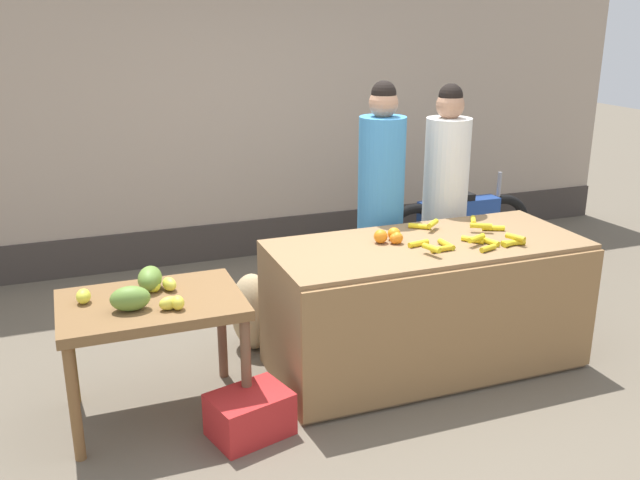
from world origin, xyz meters
TOP-DOWN VIEW (x-y plane):
  - ground_plane at (0.00, 0.00)m, footprint 24.00×24.00m
  - market_wall_back at (0.00, 2.71)m, footprint 8.28×0.23m
  - fruit_stall_counter at (0.53, -0.01)m, footprint 2.07×0.91m
  - side_table_wooden at (-1.26, 0.00)m, footprint 1.04×0.72m
  - banana_bunch_pile at (0.80, -0.07)m, footprint 0.80×0.67m
  - orange_pile at (0.30, 0.09)m, footprint 0.20×0.16m
  - mango_papaya_pile at (-1.30, 0.02)m, footprint 0.59×0.52m
  - vendor_woman_blue_shirt at (0.51, 0.69)m, footprint 0.34×0.34m
  - vendor_woman_white_shirt at (1.07, 0.71)m, footprint 0.34×0.34m
  - parked_motorcycle at (1.79, 1.64)m, footprint 1.60×0.18m
  - produce_crate at (-0.81, -0.41)m, footprint 0.51×0.43m
  - produce_sack at (-0.49, 0.64)m, footprint 0.40×0.43m

SIDE VIEW (x-z plane):
  - ground_plane at x=0.00m, z-range 0.00..0.00m
  - produce_crate at x=-0.81m, z-range 0.00..0.26m
  - produce_sack at x=-0.49m, z-range 0.00..0.57m
  - parked_motorcycle at x=1.79m, z-range -0.04..0.84m
  - fruit_stall_counter at x=0.53m, z-range 0.00..0.88m
  - side_table_wooden at x=-1.26m, z-range 0.27..1.02m
  - mango_papaya_pile at x=-1.30m, z-range 0.73..0.87m
  - banana_bunch_pile at x=0.80m, z-range 0.88..0.94m
  - vendor_woman_white_shirt at x=1.07m, z-range 0.01..1.83m
  - orange_pile at x=0.30m, z-range 0.88..0.97m
  - vendor_woman_blue_shirt at x=0.51m, z-range 0.01..1.87m
  - market_wall_back at x=0.00m, z-range -0.03..3.12m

